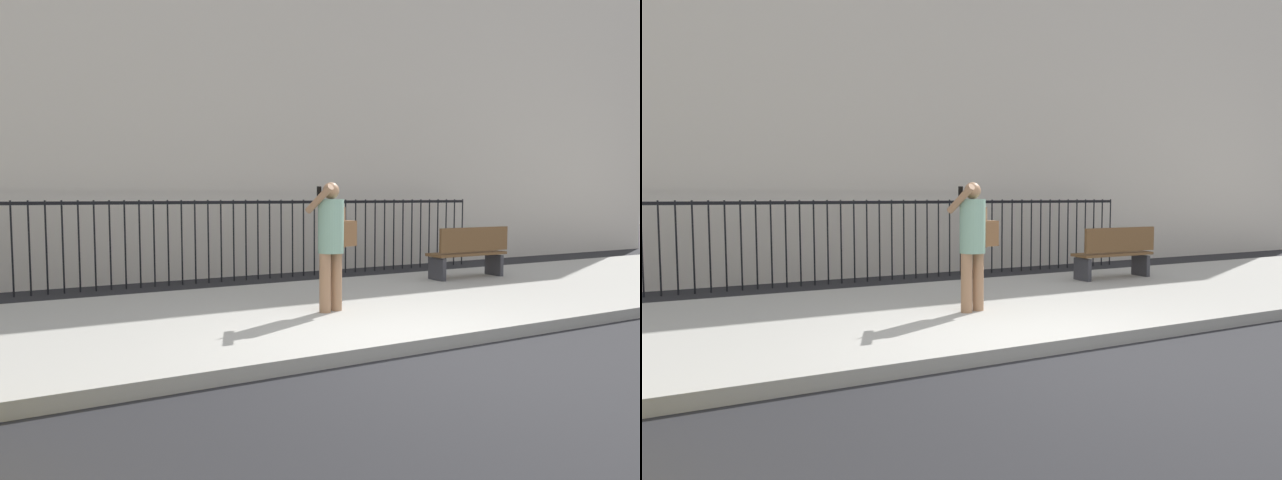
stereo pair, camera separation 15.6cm
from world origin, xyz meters
The scene contains 6 objects.
ground_plane centered at (0.00, 0.00, 0.00)m, with size 60.00×60.00×0.00m, color black.
sidewalk centered at (0.00, 2.20, 0.07)m, with size 28.00×4.40×0.15m, color #9E9B93.
building_facade centered at (0.00, 8.50, 4.54)m, with size 28.00×4.00×9.08m, color beige.
iron_fence centered at (0.00, 5.90, 1.02)m, with size 12.03×0.04×1.60m.
pedestrian_on_phone centered at (0.02, 1.77, 1.14)m, with size 0.70×0.50×1.70m.
street_bench centered at (3.78, 3.23, 0.65)m, with size 1.60×0.45×0.95m.
Camera 2 is at (-3.48, -4.77, 1.66)m, focal length 31.90 mm.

